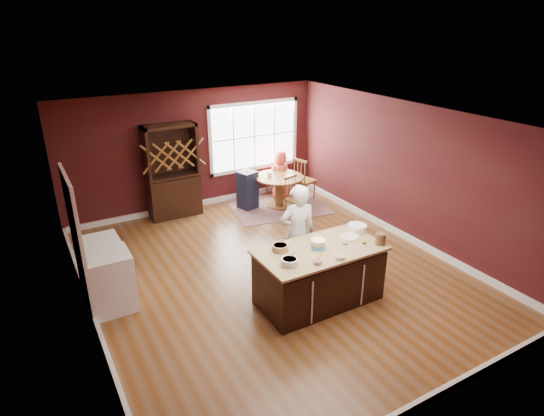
{
  "coord_description": "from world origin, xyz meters",
  "views": [
    {
      "loc": [
        -3.45,
        -6.02,
        4.15
      ],
      "look_at": [
        0.2,
        0.34,
        1.05
      ],
      "focal_mm": 30.0,
      "sensor_mm": 36.0,
      "label": 1
    }
  ],
  "objects": [
    {
      "name": "room_shell",
      "position": [
        0.0,
        0.0,
        1.35
      ],
      "size": [
        7.0,
        7.0,
        7.0
      ],
      "color": "brown",
      "rests_on": "ground"
    },
    {
      "name": "kitchen_island",
      "position": [
        0.2,
        -1.13,
        0.44
      ],
      "size": [
        1.94,
        1.02,
        0.92
      ],
      "color": "black",
      "rests_on": "ground"
    },
    {
      "name": "chair_east",
      "position": [
        2.39,
        2.57,
        0.54
      ],
      "size": [
        0.54,
        0.56,
        1.08
      ],
      "primitive_type": null,
      "rotation": [
        0.0,
        0.0,
        1.85
      ],
      "color": "brown",
      "rests_on": "ground"
    },
    {
      "name": "washer",
      "position": [
        -2.64,
        0.28,
        0.46
      ],
      "size": [
        0.64,
        0.62,
        0.93
      ],
      "primitive_type": "cube",
      "color": "white",
      "rests_on": "ground"
    },
    {
      "name": "chair_north",
      "position": [
        1.96,
        3.23,
        0.49
      ],
      "size": [
        0.5,
        0.49,
        0.99
      ],
      "primitive_type": null,
      "rotation": [
        0.0,
        0.0,
        3.39
      ],
      "color": "#9B5A26",
      "rests_on": "ground"
    },
    {
      "name": "chair_south",
      "position": [
        1.63,
        1.77,
        0.47
      ],
      "size": [
        0.47,
        0.46,
        0.94
      ],
      "primitive_type": null,
      "rotation": [
        0.0,
        0.0,
        0.23
      ],
      "color": "brown",
      "rests_on": "ground"
    },
    {
      "name": "layer_cake",
      "position": [
        0.19,
        -1.07,
        0.98
      ],
      "size": [
        0.32,
        0.32,
        0.13
      ],
      "primitive_type": null,
      "color": "white",
      "rests_on": "kitchen_island"
    },
    {
      "name": "white_tub",
      "position": [
        1.08,
        -0.91,
        0.97
      ],
      "size": [
        0.31,
        0.31,
        0.11
      ],
      "primitive_type": "cylinder",
      "color": "white",
      "rests_on": "kitchen_island"
    },
    {
      "name": "hutch",
      "position": [
        -0.65,
        3.22,
        1.03
      ],
      "size": [
        1.13,
        0.47,
        2.07
      ],
      "primitive_type": "cube",
      "color": "black",
      "rests_on": "ground"
    },
    {
      "name": "bowl_yellow",
      "position": [
        -0.35,
        -0.87,
        0.97
      ],
      "size": [
        0.24,
        0.24,
        0.09
      ],
      "primitive_type": "cylinder",
      "color": "brown",
      "rests_on": "kitchen_island"
    },
    {
      "name": "dining_table",
      "position": [
        1.63,
        2.5,
        0.53
      ],
      "size": [
        1.13,
        1.13,
        0.75
      ],
      "color": "#975129",
      "rests_on": "ground"
    },
    {
      "name": "rug",
      "position": [
        1.63,
        2.5,
        0.01
      ],
      "size": [
        2.47,
        2.07,
        0.01
      ],
      "primitive_type": "cube",
      "rotation": [
        0.0,
        0.0,
        -0.19
      ],
      "color": "brown",
      "rests_on": "ground"
    },
    {
      "name": "bowl_pink",
      "position": [
        -0.1,
        -1.48,
        0.95
      ],
      "size": [
        0.14,
        0.14,
        0.05
      ],
      "primitive_type": "cylinder",
      "color": "white",
      "rests_on": "kitchen_island"
    },
    {
      "name": "toddler",
      "position": [
        0.88,
        2.85,
        0.81
      ],
      "size": [
        0.18,
        0.14,
        0.26
      ],
      "primitive_type": null,
      "color": "#8CA5BF",
      "rests_on": "high_chair"
    },
    {
      "name": "doorway",
      "position": [
        -2.97,
        0.6,
        1.02
      ],
      "size": [
        0.08,
        1.26,
        2.13
      ],
      "primitive_type": null,
      "color": "white",
      "rests_on": "room_shell"
    },
    {
      "name": "table_plate",
      "position": [
        1.87,
        2.37,
        0.76
      ],
      "size": [
        0.19,
        0.19,
        0.01
      ],
      "primitive_type": "cylinder",
      "color": "beige",
      "rests_on": "dining_table"
    },
    {
      "name": "table_cup",
      "position": [
        1.43,
        2.61,
        0.8
      ],
      "size": [
        0.14,
        0.14,
        0.09
      ],
      "primitive_type": "imported",
      "rotation": [
        0.0,
        0.0,
        0.19
      ],
      "color": "white",
      "rests_on": "dining_table"
    },
    {
      "name": "dryer",
      "position": [
        -2.64,
        0.92,
        0.44
      ],
      "size": [
        0.61,
        0.59,
        0.89
      ],
      "primitive_type": "cube",
      "color": "white",
      "rests_on": "ground"
    },
    {
      "name": "seated_woman",
      "position": [
        1.93,
        2.96,
        0.6
      ],
      "size": [
        0.63,
        0.44,
        1.21
      ],
      "primitive_type": "imported",
      "rotation": [
        0.0,
        0.0,
        3.25
      ],
      "color": "#EC5240",
      "rests_on": "ground"
    },
    {
      "name": "bowl_blue",
      "position": [
        -0.45,
        -1.3,
        0.97
      ],
      "size": [
        0.24,
        0.24,
        0.09
      ],
      "primitive_type": "cylinder",
      "color": "white",
      "rests_on": "kitchen_island"
    },
    {
      "name": "high_chair",
      "position": [
        0.95,
        2.79,
        0.47
      ],
      "size": [
        0.47,
        0.47,
        0.93
      ],
      "primitive_type": null,
      "rotation": [
        0.0,
        0.0,
        0.3
      ],
      "color": "black",
      "rests_on": "ground"
    },
    {
      "name": "stoneware_crock",
      "position": [
        1.08,
        -1.46,
        1.01
      ],
      "size": [
        0.16,
        0.16,
        0.19
      ],
      "primitive_type": "cylinder",
      "color": "brown",
      "rests_on": "kitchen_island"
    },
    {
      "name": "window",
      "position": [
        1.5,
        3.47,
        1.5
      ],
      "size": [
        2.36,
        0.1,
        1.66
      ],
      "primitive_type": null,
      "color": "white",
      "rests_on": "room_shell"
    },
    {
      "name": "baker",
      "position": [
        0.25,
        -0.41,
        0.85
      ],
      "size": [
        0.69,
        0.52,
        1.71
      ],
      "primitive_type": "imported",
      "rotation": [
        0.0,
        0.0,
        2.94
      ],
      "color": "silver",
      "rests_on": "ground"
    },
    {
      "name": "drinking_glass",
      "position": [
        0.62,
        -1.2,
        1.0
      ],
      "size": [
        0.08,
        0.08,
        0.15
      ],
      "primitive_type": "cylinder",
      "color": "white",
      "rests_on": "kitchen_island"
    },
    {
      "name": "toy_figurine",
      "position": [
        0.87,
        -1.34,
        0.96
      ],
      "size": [
        0.05,
        0.05,
        0.08
      ],
      "primitive_type": null,
      "color": "yellow",
      "rests_on": "kitchen_island"
    },
    {
      "name": "dinner_plate",
      "position": [
        0.82,
        -1.04,
        0.93
      ],
      "size": [
        0.3,
        0.3,
        0.02
      ],
      "primitive_type": "cylinder",
      "color": "#FFEAC3",
      "rests_on": "kitchen_island"
    },
    {
      "name": "bowl_olive",
      "position": [
        0.26,
        -1.52,
        0.95
      ],
      "size": [
        0.15,
        0.15,
        0.06
      ],
      "primitive_type": "cylinder",
      "color": "silver",
      "rests_on": "kitchen_island"
    }
  ]
}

